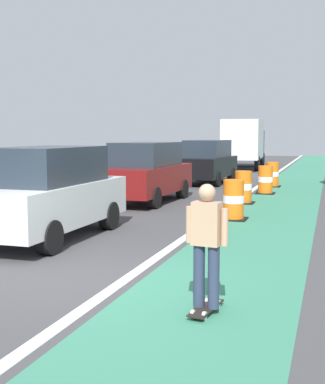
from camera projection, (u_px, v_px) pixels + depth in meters
The scene contains 12 objects.
ground_plane at pixel (69, 278), 8.43m from camera, with size 100.00×100.00×0.00m, color #424244.
bike_lane_strip at pixel (285, 198), 19.05m from camera, with size 2.50×80.00×0.01m, color #387F60.
lane_divider_stripe at pixel (244, 196), 19.51m from camera, with size 0.20×80.00×0.01m, color silver.
skateboarder_on_lane at pixel (207, 244), 6.71m from camera, with size 0.57×0.82×1.69m.
parked_suv_nearest at pixel (48, 192), 11.58m from camera, with size 1.92×4.60×2.04m.
parked_suv_second at pixel (147, 172), 17.84m from camera, with size 2.06×4.67×2.04m.
parked_suv_third at pixel (207, 162), 24.64m from camera, with size 2.09×4.68×2.04m.
traffic_barrel_front at pixel (233, 200), 14.19m from camera, with size 0.73×0.73×1.09m.
traffic_barrel_mid at pixel (243, 188), 17.56m from camera, with size 0.73×0.73×1.09m.
traffic_barrel_back at pixel (265, 180), 20.38m from camera, with size 0.73×0.73×1.09m.
traffic_barrel_far at pixel (272, 175), 23.12m from camera, with size 0.73×0.73×1.09m.
delivery_truck_down_block at pixel (244, 141), 35.16m from camera, with size 2.76×7.73×3.23m.
Camera 1 is at (3.97, -7.37, 2.31)m, focal length 48.98 mm.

